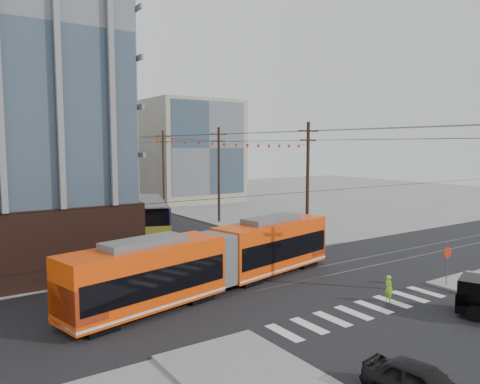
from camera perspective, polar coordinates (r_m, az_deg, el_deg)
name	(u,v)px	position (r m, az deg, el deg)	size (l,w,h in m)	color
ground	(325,295)	(29.16, 10.30, -12.30)	(160.00, 160.00, 0.00)	slate
bg_bldg_ne_near	(187,151)	(76.47, -6.43, 5.00)	(14.00, 14.00, 16.00)	gray
bg_bldg_ne_far	(150,155)	(95.43, -10.95, 4.48)	(16.00, 16.00, 14.00)	#8C99A5
utility_pole_far	(126,166)	(80.81, -13.78, 3.14)	(0.30, 0.30, 11.00)	black
streetcar	(217,259)	(29.25, -2.85, -8.21)	(20.06, 2.82, 3.87)	#EC4108
city_bus	(152,216)	(48.59, -10.71, -2.90)	(2.68, 12.39, 3.51)	#311948
black_sedan	(422,384)	(18.68, 21.31, -20.99)	(1.69, 4.20, 1.43)	black
parked_car_silver	(154,253)	(36.40, -10.43, -7.28)	(1.78, 5.09, 1.68)	#AAAAAA
parked_car_white	(117,241)	(42.15, -14.79, -5.84)	(1.82, 4.48, 1.30)	white
parked_car_grey	(104,234)	(45.49, -16.26, -4.93)	(2.42, 5.24, 1.46)	#525760
pedestrian	(389,289)	(28.65, 17.67, -11.17)	(0.57, 0.38, 1.57)	#97E624
stop_sign	(447,268)	(32.74, 23.90, -8.51)	(0.73, 0.73, 2.41)	red
jersey_barrier	(293,238)	(43.56, 6.43, -5.59)	(0.99, 4.41, 0.88)	slate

